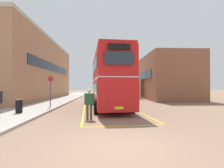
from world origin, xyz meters
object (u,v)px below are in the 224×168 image
at_px(double_decker_bus, 109,79).
at_px(single_deck_bus, 127,88).
at_px(bus_stop_sign, 50,89).
at_px(litter_bin, 19,106).
at_px(pedestrian_boarding, 89,102).

relative_size(double_decker_bus, single_deck_bus, 1.18).
xyz_separation_m(double_decker_bus, bus_stop_sign, (-4.95, -0.36, -0.80)).
bearing_deg(litter_bin, bus_stop_sign, 69.81).
distance_m(double_decker_bus, bus_stop_sign, 5.03).
bearing_deg(double_decker_bus, bus_stop_sign, -175.84).
bearing_deg(bus_stop_sign, single_deck_bus, 61.24).
xyz_separation_m(double_decker_bus, litter_bin, (-6.09, -3.46, -1.91)).
bearing_deg(bus_stop_sign, double_decker_bus, 4.16).
bearing_deg(pedestrian_boarding, litter_bin, 159.03).
distance_m(double_decker_bus, litter_bin, 7.26).
height_order(single_deck_bus, pedestrian_boarding, single_deck_bus).
relative_size(litter_bin, bus_stop_sign, 0.35).
bearing_deg(single_deck_bus, litter_bin, -117.40).
bearing_deg(bus_stop_sign, litter_bin, -110.19).
bearing_deg(double_decker_bus, single_deck_bus, 76.95).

